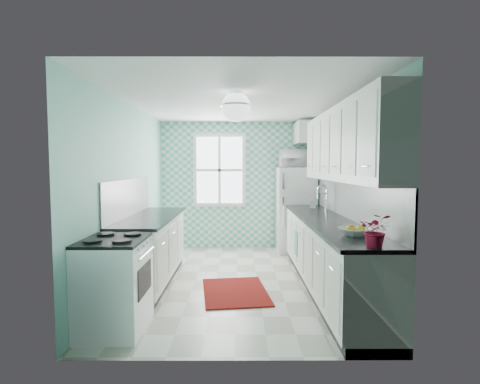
{
  "coord_description": "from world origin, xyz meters",
  "views": [
    {
      "loc": [
        0.04,
        -5.24,
        1.63
      ],
      "look_at": [
        0.05,
        0.25,
        1.25
      ],
      "focal_mm": 28.0,
      "sensor_mm": 36.0,
      "label": 1
    }
  ],
  "objects_px": {
    "fruit_bowl": "(356,232)",
    "sink": "(315,212)",
    "microwave": "(296,159)",
    "potted_plant": "(376,230)",
    "fridge": "(296,210)",
    "ceiling_light": "(236,107)",
    "stove": "(115,283)"
  },
  "relations": [
    {
      "from": "stove",
      "to": "microwave",
      "type": "distance_m",
      "value": 4.32
    },
    {
      "from": "fridge",
      "to": "microwave",
      "type": "xyz_separation_m",
      "value": [
        0.0,
        0.0,
        0.97
      ]
    },
    {
      "from": "fridge",
      "to": "sink",
      "type": "relative_size",
      "value": 3.02
    },
    {
      "from": "ceiling_light",
      "to": "stove",
      "type": "bearing_deg",
      "value": -146.41
    },
    {
      "from": "fruit_bowl",
      "to": "potted_plant",
      "type": "relative_size",
      "value": 1.04
    },
    {
      "from": "fridge",
      "to": "microwave",
      "type": "bearing_deg",
      "value": 57.87
    },
    {
      "from": "fridge",
      "to": "potted_plant",
      "type": "relative_size",
      "value": 5.44
    },
    {
      "from": "sink",
      "to": "microwave",
      "type": "xyz_separation_m",
      "value": [
        -0.09,
        1.36,
        0.84
      ]
    },
    {
      "from": "sink",
      "to": "potted_plant",
      "type": "relative_size",
      "value": 1.8
    },
    {
      "from": "potted_plant",
      "to": "stove",
      "type": "bearing_deg",
      "value": 168.12
    },
    {
      "from": "sink",
      "to": "potted_plant",
      "type": "xyz_separation_m",
      "value": [
        -0.0,
        -2.55,
        0.16
      ]
    },
    {
      "from": "fridge",
      "to": "sink",
      "type": "height_order",
      "value": "fridge"
    },
    {
      "from": "fruit_bowl",
      "to": "sink",
      "type": "bearing_deg",
      "value": 89.89
    },
    {
      "from": "microwave",
      "to": "sink",
      "type": "bearing_deg",
      "value": 90.94
    },
    {
      "from": "ceiling_light",
      "to": "microwave",
      "type": "height_order",
      "value": "ceiling_light"
    },
    {
      "from": "fridge",
      "to": "fruit_bowl",
      "type": "relative_size",
      "value": 5.23
    },
    {
      "from": "ceiling_light",
      "to": "sink",
      "type": "distance_m",
      "value": 2.22
    },
    {
      "from": "sink",
      "to": "stove",
      "type": "bearing_deg",
      "value": -142.92
    },
    {
      "from": "potted_plant",
      "to": "ceiling_light",
      "type": "bearing_deg",
      "value": 132.69
    },
    {
      "from": "ceiling_light",
      "to": "fruit_bowl",
      "type": "bearing_deg",
      "value": -31.91
    },
    {
      "from": "microwave",
      "to": "potted_plant",
      "type": "bearing_deg",
      "value": 88.31
    },
    {
      "from": "fruit_bowl",
      "to": "microwave",
      "type": "xyz_separation_m",
      "value": [
        -0.09,
        3.36,
        0.79
      ]
    },
    {
      "from": "sink",
      "to": "fruit_bowl",
      "type": "xyz_separation_m",
      "value": [
        -0.0,
        -2.0,
        0.05
      ]
    },
    {
      "from": "potted_plant",
      "to": "microwave",
      "type": "xyz_separation_m",
      "value": [
        -0.09,
        3.91,
        0.68
      ]
    },
    {
      "from": "sink",
      "to": "microwave",
      "type": "height_order",
      "value": "microwave"
    },
    {
      "from": "potted_plant",
      "to": "microwave",
      "type": "bearing_deg",
      "value": 91.32
    },
    {
      "from": "microwave",
      "to": "fruit_bowl",
      "type": "bearing_deg",
      "value": 88.53
    },
    {
      "from": "fridge",
      "to": "stove",
      "type": "bearing_deg",
      "value": -120.4
    },
    {
      "from": "ceiling_light",
      "to": "fridge",
      "type": "xyz_separation_m",
      "value": [
        1.11,
        2.61,
        -1.52
      ]
    },
    {
      "from": "stove",
      "to": "potted_plant",
      "type": "relative_size",
      "value": 3.06
    },
    {
      "from": "sink",
      "to": "potted_plant",
      "type": "bearing_deg",
      "value": -93.42
    },
    {
      "from": "ceiling_light",
      "to": "stove",
      "type": "height_order",
      "value": "ceiling_light"
    }
  ]
}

